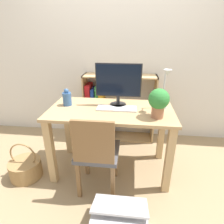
# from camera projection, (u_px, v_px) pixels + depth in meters

# --- Properties ---
(ground_plane) EXTENTS (10.00, 10.00, 0.00)m
(ground_plane) POSITION_uv_depth(u_px,v_px,m) (111.00, 168.00, 2.22)
(ground_plane) COLOR #997F5B
(wall_back) EXTENTS (8.00, 0.05, 2.60)m
(wall_back) POSITION_uv_depth(u_px,v_px,m) (119.00, 47.00, 2.52)
(wall_back) COLOR silver
(wall_back) RESTS_ON ground_plane
(desk) EXTENTS (1.28, 0.65, 0.76)m
(desk) POSITION_uv_depth(u_px,v_px,m) (111.00, 122.00, 1.99)
(desk) COLOR tan
(desk) RESTS_ON ground_plane
(monitor) EXTENTS (0.47, 0.17, 0.45)m
(monitor) POSITION_uv_depth(u_px,v_px,m) (118.00, 82.00, 1.93)
(monitor) COLOR #232326
(monitor) RESTS_ON desk
(keyboard) EXTENTS (0.41, 0.15, 0.02)m
(keyboard) POSITION_uv_depth(u_px,v_px,m) (117.00, 108.00, 1.92)
(keyboard) COLOR silver
(keyboard) RESTS_ON desk
(vase) EXTENTS (0.09, 0.09, 0.18)m
(vase) POSITION_uv_depth(u_px,v_px,m) (67.00, 98.00, 2.00)
(vase) COLOR #33598C
(vase) RESTS_ON desk
(desk_lamp) EXTENTS (0.10, 0.19, 0.42)m
(desk_lamp) POSITION_uv_depth(u_px,v_px,m) (165.00, 85.00, 1.81)
(desk_lamp) COLOR #B7B7BC
(desk_lamp) RESTS_ON desk
(potted_plant) EXTENTS (0.19, 0.19, 0.28)m
(potted_plant) POSITION_uv_depth(u_px,v_px,m) (159.00, 101.00, 1.68)
(potted_plant) COLOR #9E6647
(potted_plant) RESTS_ON desk
(chair) EXTENTS (0.40, 0.40, 0.84)m
(chair) POSITION_uv_depth(u_px,v_px,m) (97.00, 152.00, 1.73)
(chair) COLOR #4C4C51
(chair) RESTS_ON ground_plane
(bookshelf) EXTENTS (1.00, 0.28, 0.95)m
(bookshelf) POSITION_uv_depth(u_px,v_px,m) (106.00, 112.00, 2.74)
(bookshelf) COLOR tan
(bookshelf) RESTS_ON ground_plane
(basket) EXTENTS (0.34, 0.34, 0.43)m
(basket) POSITION_uv_depth(u_px,v_px,m) (26.00, 168.00, 2.05)
(basket) COLOR #997547
(basket) RESTS_ON ground_plane
(storage_box) EXTENTS (0.44, 0.32, 0.27)m
(storage_box) POSITION_uv_depth(u_px,v_px,m) (119.00, 220.00, 1.49)
(storage_box) COLOR #B2B2B7
(storage_box) RESTS_ON ground_plane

